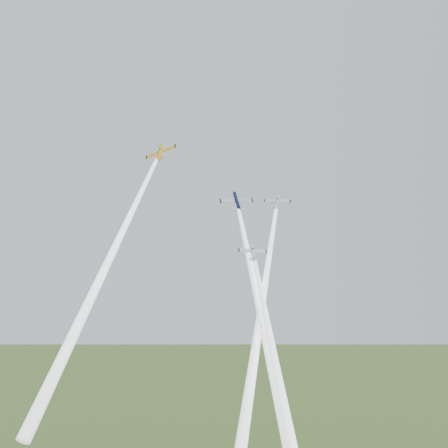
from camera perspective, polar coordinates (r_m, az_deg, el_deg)
plane_yellow at (r=145.20m, az=-6.50°, el=7.26°), size 8.76×9.71×9.62m
smoke_trail_yellow at (r=118.03m, az=-12.02°, el=-4.49°), size 20.05×45.93×58.99m
plane_navy at (r=141.50m, az=1.32°, el=2.31°), size 9.80×7.54×8.02m
smoke_trail_navy at (r=117.67m, az=3.76°, el=-9.02°), size 8.79×42.17×51.41m
plane_silver_right at (r=144.31m, az=5.43°, el=2.28°), size 8.50×6.91×6.55m
smoke_trail_silver_right at (r=117.30m, az=3.50°, el=-10.70°), size 17.09×46.85×58.98m
plane_silver_low at (r=127.72m, az=2.96°, el=-2.84°), size 7.05×5.79×6.07m
smoke_trail_silver_low at (r=105.84m, az=6.03°, el=-17.54°), size 8.05×44.92×54.74m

